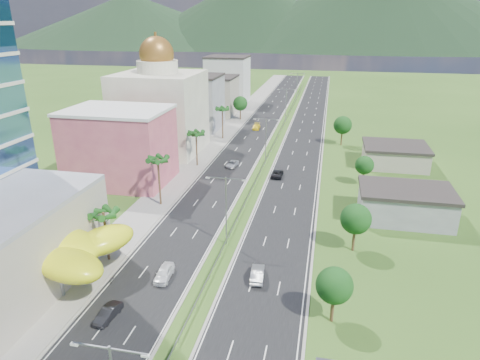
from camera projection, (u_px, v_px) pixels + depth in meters
The scene contains 34 objects.
ground at pixel (209, 280), 56.83m from camera, with size 500.00×500.00×0.00m, color #2D5119.
road_left at pixel (261, 124), 140.65m from camera, with size 11.00×260.00×0.04m, color black.
road_right at pixel (307, 126), 137.78m from camera, with size 11.00×260.00×0.04m, color black.
sidewalk_left at pixel (233, 123), 142.45m from camera, with size 7.00×260.00×0.12m, color gray.
median_guardrail at pixel (277, 137), 122.51m from camera, with size 0.10×216.06×0.76m.
streetlight_median_b at pixel (226, 204), 63.59m from camera, with size 6.04×0.25×11.00m.
streetlight_median_c at pixel (266, 136), 100.21m from camera, with size 6.04×0.25×11.00m.
streetlight_median_d at pixel (286, 102), 141.41m from camera, with size 6.04×0.25×11.00m.
streetlight_median_e at pixel (297, 83), 182.60m from camera, with size 6.04×0.25×11.00m.
lime_canopy at pixel (51, 247), 55.22m from camera, with size 18.00×15.00×7.40m.
pink_shophouse at pixel (120, 147), 88.82m from camera, with size 20.00×15.00×15.00m, color #B64A5F.
domed_building at pixel (160, 108), 108.51m from camera, with size 20.00×20.00×28.70m.
midrise_grey at pixel (194, 103), 132.39m from camera, with size 16.00×15.00×16.00m, color gray.
midrise_beige at pixel (213, 96), 153.06m from camera, with size 16.00×15.00×13.00m, color #A39C87.
midrise_white at pixel (228, 81), 173.23m from camera, with size 16.00×15.00×18.00m, color silver.
shed_near at pixel (405, 205), 73.48m from camera, with size 15.00×10.00×5.00m, color gray.
shed_far at pixel (395, 156), 100.67m from camera, with size 14.00×12.00×4.40m, color #A39C87.
palm_tree_b at pixel (104, 215), 59.12m from camera, with size 3.60×3.60×8.10m.
palm_tree_c at pixel (158, 161), 76.92m from camera, with size 3.60×3.60×9.60m.
palm_tree_d at pixel (196, 135), 98.31m from camera, with size 3.60×3.60×8.60m.
palm_tree_e at pixel (222, 110), 120.93m from camera, with size 3.60×3.60×9.40m.
leafy_tree_lfar at pixel (240, 104), 144.78m from camera, with size 4.90×4.90×8.05m.
leafy_tree_ra at pixel (334, 286), 47.51m from camera, with size 4.20×4.20×6.90m.
leafy_tree_rb at pixel (356, 219), 62.35m from camera, with size 4.55×4.55×7.47m.
leafy_tree_rc at pixel (364, 165), 87.70m from camera, with size 3.85×3.85×6.33m.
leafy_tree_rd at pixel (343, 125), 115.50m from camera, with size 4.90×4.90×8.05m.
mountain_ridge at pixel (377, 51), 457.33m from camera, with size 860.00×140.00×90.00m, color black, non-canonical shape.
car_white_near_left at pixel (164, 273), 56.93m from camera, with size 1.90×4.71×1.61m, color white.
car_dark_left at pixel (108, 313), 49.26m from camera, with size 1.48×4.25×1.40m, color black.
car_silver_mid_left at pixel (232, 164), 100.11m from camera, with size 2.13×4.61×1.28m, color #B8BAC0.
car_yellow_far_left at pixel (256, 127), 134.02m from camera, with size 2.12×5.22×1.51m, color yellow.
car_silver_right at pixel (257, 274), 56.82m from camera, with size 1.66×4.75×1.56m, color #929398.
car_dark_far_right at pixel (277, 173), 93.78m from camera, with size 2.34×5.07×1.41m, color black.
motorcycle at pixel (113, 278), 56.25m from camera, with size 0.51×1.70×1.09m, color black.
Camera 1 is at (13.93, -46.56, 32.60)m, focal length 32.00 mm.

